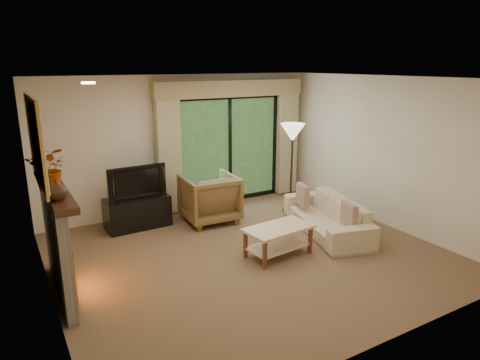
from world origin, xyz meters
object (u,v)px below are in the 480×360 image
armchair (209,198)px  coffee_table (278,241)px  media_console (137,212)px  sofa (327,215)px

armchair → coffee_table: size_ratio=0.95×
coffee_table → armchair: bearing=91.4°
media_console → sofa: sofa is taller
armchair → coffee_table: (0.24, -1.85, -0.21)m
armchair → sofa: size_ratio=0.47×
media_console → coffee_table: (1.48, -2.18, -0.05)m
sofa → armchair: bearing=-119.6°
sofa → media_console: bearing=-108.4°
armchair → sofa: bearing=138.7°
media_console → sofa: (2.73, -1.83, 0.02)m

